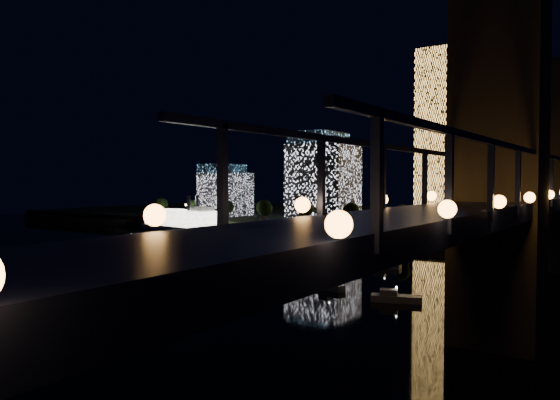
{
  "coord_description": "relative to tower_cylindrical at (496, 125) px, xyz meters",
  "views": [
    {
      "loc": [
        81.17,
        -95.27,
        21.62
      ],
      "look_at": [
        -19.91,
        55.0,
        15.29
      ],
      "focal_mm": 35.0,
      "sensor_mm": 36.0,
      "label": 1
    }
  ],
  "objects": [
    {
      "name": "esplanade_trees",
      "position": [
        -64.17,
        -36.65,
        -32.43
      ],
      "size": [
        166.1,
        6.91,
        8.96
      ],
      "color": "black",
      "rests_on": "far_bank"
    },
    {
      "name": "seawall",
      "position": [
        -33.03,
        -42.65,
        -41.4
      ],
      "size": [
        420.0,
        6.0,
        3.0
      ],
      "primitive_type": "cube",
      "color": "#6B5E4C",
      "rests_on": "ground"
    },
    {
      "name": "tower_cylindrical",
      "position": [
        0.0,
        0.0,
        0.0
      ],
      "size": [
        34.0,
        34.0,
        75.54
      ],
      "color": "#FFB651",
      "rests_on": "far_bank"
    },
    {
      "name": "far_bank",
      "position": [
        -33.03,
        35.35,
        -40.4
      ],
      "size": [
        420.0,
        160.0,
        5.0
      ],
      "primitive_type": "cube",
      "color": "black",
      "rests_on": "ground"
    },
    {
      "name": "midrise_blocks",
      "position": [
        -92.71,
        -3.04,
        -21.73
      ],
      "size": [
        94.41,
        45.47,
        39.81
      ],
      "color": "white",
      "rests_on": "far_bank"
    },
    {
      "name": "street_lamps",
      "position": [
        -67.03,
        -30.65,
        -33.88
      ],
      "size": [
        132.7,
        0.7,
        5.65
      ],
      "color": "black",
      "rests_on": "far_bank"
    },
    {
      "name": "tower_rectangular",
      "position": [
        -25.6,
        24.64,
        -0.62
      ],
      "size": [
        23.43,
        23.43,
        74.55
      ],
      "primitive_type": "cube",
      "color": "#FFB651",
      "rests_on": "far_bank"
    },
    {
      "name": "motorboats",
      "position": [
        -47.0,
        -110.02,
        -42.08
      ],
      "size": [
        122.08,
        88.22,
        2.78
      ],
      "color": "silver",
      "rests_on": "ground"
    },
    {
      "name": "truss_bridge",
      "position": [
        31.97,
        -120.93,
        -26.65
      ],
      "size": [
        13.0,
        266.0,
        50.0
      ],
      "color": "navy",
      "rests_on": "ground"
    },
    {
      "name": "ground",
      "position": [
        -33.03,
        -124.65,
        -42.9
      ],
      "size": [
        520.0,
        520.0,
        0.0
      ],
      "primitive_type": "plane",
      "color": "black",
      "rests_on": "ground"
    },
    {
      "name": "riverboat",
      "position": [
        -116.79,
        -50.6,
        -38.79
      ],
      "size": [
        54.19,
        20.39,
        16.01
      ],
      "color": "silver",
      "rests_on": "ground"
    }
  ]
}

